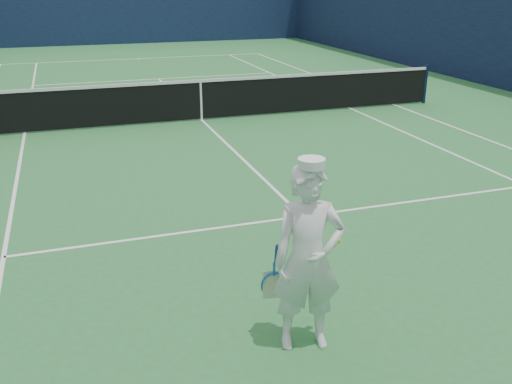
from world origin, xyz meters
TOP-DOWN VIEW (x-y plane):
  - ground at (0.00, 0.00)m, footprint 80.00×80.00m
  - court_markings at (0.00, 0.00)m, footprint 11.03×23.83m
  - windscreen_fence at (0.00, 0.00)m, footprint 20.12×36.12m
  - tennis_net at (0.00, 0.00)m, footprint 12.88×0.09m
  - tennis_player at (-1.20, -9.28)m, footprint 0.76×0.60m

SIDE VIEW (x-z plane):
  - ground at x=0.00m, z-range 0.00..0.00m
  - court_markings at x=0.00m, z-range 0.00..0.01m
  - tennis_net at x=0.00m, z-range 0.02..1.09m
  - tennis_player at x=-1.20m, z-range -0.02..1.86m
  - windscreen_fence at x=0.00m, z-range 0.00..4.00m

